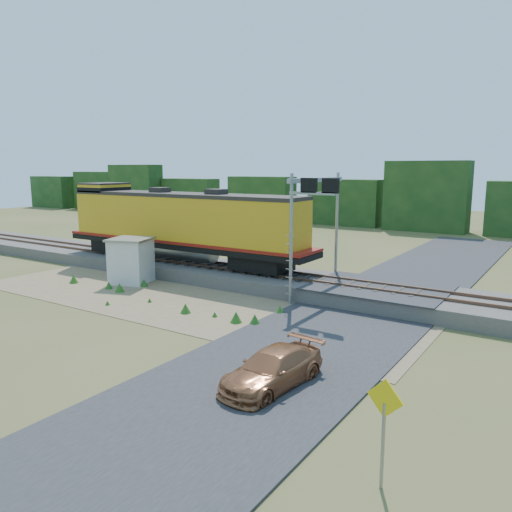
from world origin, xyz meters
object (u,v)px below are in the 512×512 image
Objects in this scene: shed at (131,260)px; road_sign at (384,420)px; car at (272,369)px; signal_gantry at (317,204)px; locomotive at (179,223)px.

road_sign is (19.83, -11.07, 0.22)m from shed.
signal_gantry is at bearing 116.12° from car.
shed is at bearing -163.63° from signal_gantry.
car is at bearing -69.92° from signal_gantry.
road_sign is at bearing -27.28° from car.
locomotive is 7.47× the size of road_sign.
road_sign reaches higher than car.
shed is 17.06m from car.
car is (15.08, -7.95, -0.81)m from shed.
signal_gantry is (10.99, 3.23, 3.68)m from shed.
signal_gantry reaches higher than locomotive.
shed is 0.72× the size of car.
shed is 0.44× the size of signal_gantry.
road_sign is 0.62× the size of car.
signal_gantry reaches higher than shed.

